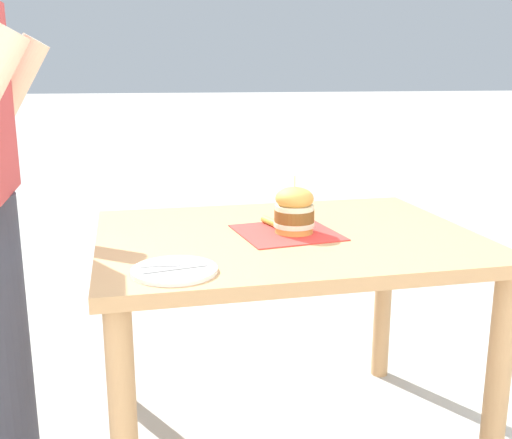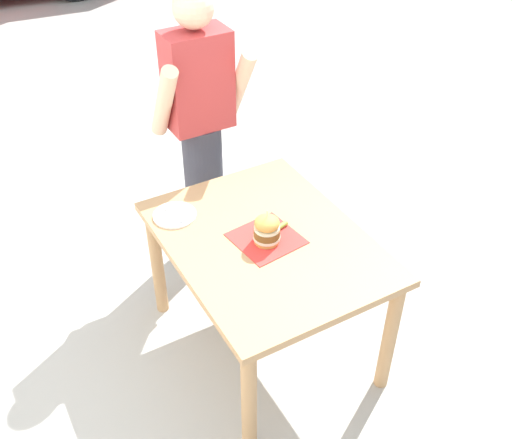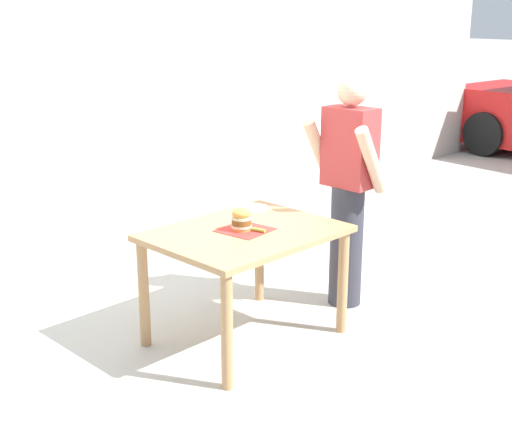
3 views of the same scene
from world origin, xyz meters
TOP-DOWN VIEW (x-y plane):
  - ground_plane at (0.00, 0.00)m, footprint 80.00×80.00m
  - patio_table at (0.00, 0.00)m, footprint 0.90×1.18m
  - serving_paper at (-0.00, -0.00)m, footprint 0.33×0.33m
  - sandwich at (-0.01, -0.02)m, footprint 0.13×0.13m
  - pickle_spear at (0.09, 0.03)m, footprint 0.10×0.05m
  - side_plate_with_forks at (-0.31, 0.38)m, footprint 0.22×0.22m
  - diner_across_table at (0.10, 0.93)m, footprint 0.55×0.35m

SIDE VIEW (x-z plane):
  - ground_plane at x=0.00m, z-range 0.00..0.00m
  - patio_table at x=0.00m, z-range 0.26..1.02m
  - serving_paper at x=0.00m, z-range 0.76..0.76m
  - side_plate_with_forks at x=-0.31m, z-range 0.75..0.77m
  - pickle_spear at x=0.09m, z-range 0.76..0.79m
  - sandwich at x=-0.01m, z-range 0.74..0.93m
  - diner_across_table at x=0.10m, z-range 0.04..1.73m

